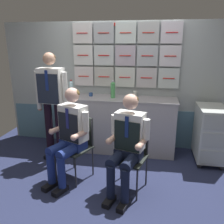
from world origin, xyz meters
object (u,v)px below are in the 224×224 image
object	(u,v)px
crew_member_right	(127,142)
water_bottle_short	(113,90)
crew_member_standing	(52,98)
coffee_cup_white	(91,94)
folding_chair_left	(78,140)
folding_chair_right	(132,149)
service_trolley	(210,133)
crew_member_left	(69,132)

from	to	relation	value
crew_member_right	water_bottle_short	world-z (taller)	crew_member_right
crew_member_standing	coffee_cup_white	distance (m)	0.70
folding_chair_left	folding_chair_right	world-z (taller)	same
folding_chair_right	water_bottle_short	world-z (taller)	water_bottle_short
service_trolley	folding_chair_right	xyz separation A→B (m)	(-1.12, -0.88, 0.04)
crew_member_standing	water_bottle_short	size ratio (longest dim) A/B	5.83
crew_member_left	crew_member_right	xyz separation A→B (m)	(0.77, -0.15, -0.02)
crew_member_right	coffee_cup_white	distance (m)	1.48
crew_member_left	water_bottle_short	distance (m)	1.16
crew_member_left	crew_member_standing	distance (m)	0.81
folding_chair_left	folding_chair_right	size ratio (longest dim) A/B	1.00
crew_member_standing	crew_member_right	bearing A→B (deg)	-30.38
folding_chair_right	folding_chair_left	bearing A→B (deg)	169.42
folding_chair_left	crew_member_right	xyz separation A→B (m)	(0.71, -0.30, 0.16)
service_trolley	folding_chair_left	world-z (taller)	service_trolley
folding_chair_left	crew_member_standing	distance (m)	0.84
crew_member_left	crew_member_right	size ratio (longest dim) A/B	1.02
folding_chair_left	crew_member_right	world-z (taller)	crew_member_right
service_trolley	folding_chair_left	bearing A→B (deg)	-158.40
folding_chair_left	folding_chair_right	distance (m)	0.76
service_trolley	crew_member_left	world-z (taller)	crew_member_left
service_trolley	crew_member_right	size ratio (longest dim) A/B	0.71
water_bottle_short	coffee_cup_white	bearing A→B (deg)	171.75
folding_chair_left	crew_member_standing	xyz separation A→B (m)	(-0.54, 0.44, 0.48)
crew_member_right	water_bottle_short	distance (m)	1.30
folding_chair_right	crew_member_right	size ratio (longest dim) A/B	0.68
crew_member_left	folding_chair_right	size ratio (longest dim) A/B	1.50
folding_chair_right	water_bottle_short	distance (m)	1.24
crew_member_right	service_trolley	bearing A→B (deg)	41.67
folding_chair_right	crew_member_standing	xyz separation A→B (m)	(-1.29, 0.58, 0.48)
service_trolley	water_bottle_short	xyz separation A→B (m)	(-1.55, 0.14, 0.59)
service_trolley	crew_member_standing	xyz separation A→B (m)	(-2.42, -0.31, 0.52)
coffee_cup_white	crew_member_standing	bearing A→B (deg)	-133.44
crew_member_right	folding_chair_right	bearing A→B (deg)	74.58
crew_member_left	folding_chair_right	distance (m)	0.83
folding_chair_left	coffee_cup_white	distance (m)	1.04
water_bottle_short	coffee_cup_white	xyz separation A→B (m)	(-0.39, 0.06, -0.11)
water_bottle_short	folding_chair_right	bearing A→B (deg)	-67.63
crew_member_standing	water_bottle_short	xyz separation A→B (m)	(0.87, 0.45, 0.07)
folding_chair_right	coffee_cup_white	size ratio (longest dim) A/B	12.96
water_bottle_short	folding_chair_left	bearing A→B (deg)	-110.49
crew_member_standing	coffee_cup_white	xyz separation A→B (m)	(0.48, 0.50, -0.03)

